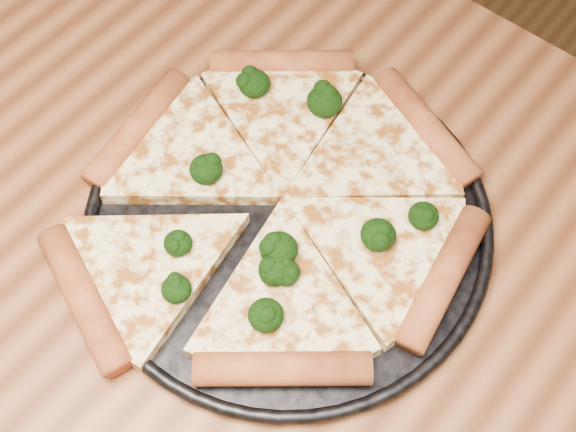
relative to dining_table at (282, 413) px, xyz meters
The scene contains 4 objects.
dining_table is the anchor object (origin of this frame).
pizza_pan 0.17m from the dining_table, 127.37° to the left, with size 0.36×0.36×0.02m.
pizza 0.19m from the dining_table, 131.14° to the left, with size 0.36×0.40×0.03m.
broccoli_florets 0.19m from the dining_table, 128.95° to the left, with size 0.23×0.25×0.03m.
Camera 1 is at (0.12, -0.14, 1.34)m, focal length 47.52 mm.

